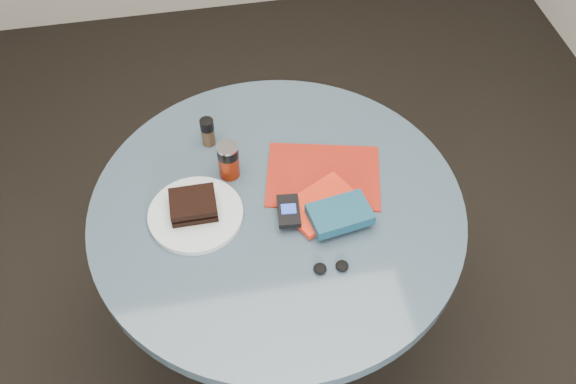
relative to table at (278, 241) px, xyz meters
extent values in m
plane|color=black|center=(0.00, 0.00, -0.59)|extent=(4.00, 4.00, 0.00)
cylinder|color=black|center=(0.00, 0.00, -0.57)|extent=(0.48, 0.48, 0.03)
cylinder|color=black|center=(0.00, 0.00, -0.22)|extent=(0.11, 0.11, 0.68)
cylinder|color=#344756|center=(0.00, 0.00, 0.14)|extent=(1.00, 1.00, 0.04)
cylinder|color=silver|center=(-0.21, 0.00, 0.17)|extent=(0.25, 0.25, 0.02)
cube|color=black|center=(-0.22, 0.01, 0.19)|extent=(0.12, 0.10, 0.02)
cube|color=black|center=(-0.22, 0.01, 0.20)|extent=(0.11, 0.09, 0.01)
cube|color=black|center=(-0.22, 0.01, 0.21)|extent=(0.12, 0.10, 0.02)
cylinder|color=maroon|center=(-0.11, 0.13, 0.20)|extent=(0.06, 0.06, 0.07)
cylinder|color=black|center=(-0.11, 0.13, 0.25)|extent=(0.06, 0.06, 0.03)
cylinder|color=silver|center=(-0.11, 0.13, 0.27)|extent=(0.06, 0.06, 0.01)
cylinder|color=#422E1C|center=(-0.15, 0.26, 0.19)|extent=(0.04, 0.04, 0.06)
cylinder|color=black|center=(-0.15, 0.26, 0.24)|extent=(0.04, 0.04, 0.03)
cube|color=maroon|center=(0.14, 0.08, 0.17)|extent=(0.35, 0.30, 0.01)
cube|color=red|center=(0.12, -0.03, 0.18)|extent=(0.23, 0.20, 0.02)
cube|color=navy|center=(0.15, -0.09, 0.20)|extent=(0.17, 0.12, 0.03)
cube|color=black|center=(0.02, -0.05, 0.19)|extent=(0.07, 0.11, 0.02)
cube|color=#243CB4|center=(0.02, -0.05, 0.20)|extent=(0.04, 0.04, 0.00)
ellipsoid|color=black|center=(0.07, -0.22, 0.17)|extent=(0.03, 0.03, 0.02)
ellipsoid|color=black|center=(0.12, -0.22, 0.17)|extent=(0.03, 0.03, 0.02)
camera|label=1|loc=(-0.16, -1.03, 1.51)|focal=40.00mm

